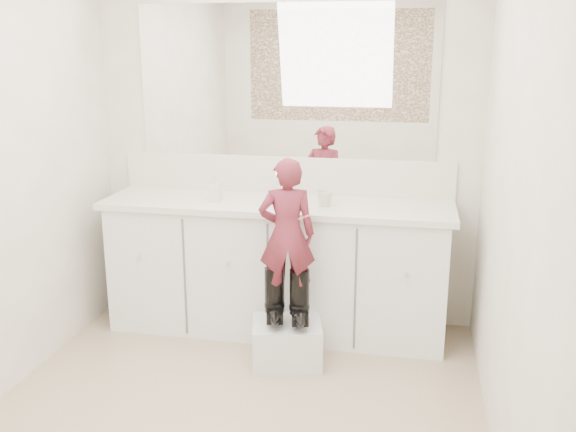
# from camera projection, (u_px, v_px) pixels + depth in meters

# --- Properties ---
(floor) EXTENTS (3.00, 3.00, 0.00)m
(floor) POSITION_uv_depth(u_px,v_px,m) (226.00, 429.00, 3.24)
(floor) COLOR #847256
(floor) RESTS_ON ground
(wall_back) EXTENTS (2.60, 0.00, 2.60)m
(wall_back) POSITION_uv_depth(u_px,v_px,m) (285.00, 148.00, 4.35)
(wall_back) COLOR beige
(wall_back) RESTS_ON floor
(wall_front) EXTENTS (2.60, 0.00, 2.60)m
(wall_front) POSITION_uv_depth(u_px,v_px,m) (31.00, 342.00, 1.51)
(wall_front) COLOR beige
(wall_front) RESTS_ON floor
(wall_right) EXTENTS (0.00, 3.00, 3.00)m
(wall_right) POSITION_uv_depth(u_px,v_px,m) (518.00, 212.00, 2.68)
(wall_right) COLOR beige
(wall_right) RESTS_ON floor
(vanity_cabinet) EXTENTS (2.20, 0.55, 0.85)m
(vanity_cabinet) POSITION_uv_depth(u_px,v_px,m) (277.00, 269.00, 4.29)
(vanity_cabinet) COLOR silver
(vanity_cabinet) RESTS_ON floor
(countertop) EXTENTS (2.28, 0.58, 0.04)m
(countertop) POSITION_uv_depth(u_px,v_px,m) (276.00, 205.00, 4.16)
(countertop) COLOR beige
(countertop) RESTS_ON vanity_cabinet
(backsplash) EXTENTS (2.28, 0.03, 0.25)m
(backsplash) POSITION_uv_depth(u_px,v_px,m) (285.00, 175.00, 4.38)
(backsplash) COLOR beige
(backsplash) RESTS_ON countertop
(mirror) EXTENTS (2.00, 0.02, 1.00)m
(mirror) POSITION_uv_depth(u_px,v_px,m) (285.00, 82.00, 4.22)
(mirror) COLOR white
(mirror) RESTS_ON wall_back
(dot_panel) EXTENTS (2.00, 0.01, 1.20)m
(dot_panel) POSITION_uv_depth(u_px,v_px,m) (12.00, 152.00, 1.40)
(dot_panel) COLOR #472819
(dot_panel) RESTS_ON wall_front
(faucet) EXTENTS (0.08, 0.08, 0.10)m
(faucet) POSITION_uv_depth(u_px,v_px,m) (282.00, 189.00, 4.30)
(faucet) COLOR silver
(faucet) RESTS_ON countertop
(cup) EXTENTS (0.13, 0.13, 0.10)m
(cup) POSITION_uv_depth(u_px,v_px,m) (325.00, 199.00, 4.04)
(cup) COLOR beige
(cup) RESTS_ON countertop
(soap_bottle) EXTENTS (0.08, 0.08, 0.17)m
(soap_bottle) POSITION_uv_depth(u_px,v_px,m) (215.00, 188.00, 4.18)
(soap_bottle) COLOR beige
(soap_bottle) RESTS_ON countertop
(step_stool) EXTENTS (0.47, 0.42, 0.26)m
(step_stool) POSITION_uv_depth(u_px,v_px,m) (287.00, 342.00, 3.88)
(step_stool) COLOR silver
(step_stool) RESTS_ON floor
(boot_left) EXTENTS (0.17, 0.25, 0.34)m
(boot_left) POSITION_uv_depth(u_px,v_px,m) (275.00, 295.00, 3.82)
(boot_left) COLOR black
(boot_left) RESTS_ON step_stool
(boot_right) EXTENTS (0.17, 0.25, 0.34)m
(boot_right) POSITION_uv_depth(u_px,v_px,m) (299.00, 297.00, 3.79)
(boot_right) COLOR black
(boot_right) RESTS_ON step_stool
(toddler) EXTENTS (0.37, 0.28, 0.90)m
(toddler) POSITION_uv_depth(u_px,v_px,m) (287.00, 235.00, 3.71)
(toddler) COLOR #A23242
(toddler) RESTS_ON step_stool
(toothbrush) EXTENTS (0.13, 0.04, 0.06)m
(toothbrush) POSITION_uv_depth(u_px,v_px,m) (299.00, 219.00, 3.67)
(toothbrush) COLOR #DE5681
(toothbrush) RESTS_ON toddler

